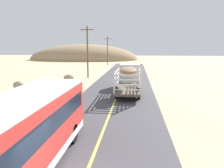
{
  "coord_description": "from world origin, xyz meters",
  "views": [
    {
      "loc": [
        1.94,
        -6.27,
        5.15
      ],
      "look_at": [
        0.0,
        11.31,
        2.1
      ],
      "focal_mm": 34.92,
      "sensor_mm": 36.0,
      "label": 1
    }
  ],
  "objects_px": {
    "power_pole_far": "(107,50)",
    "boulder_near_shoulder": "(19,85)",
    "livestock_truck": "(129,75)",
    "bus": "(21,135)",
    "power_pole_mid": "(88,50)",
    "boulder_far_horizon": "(69,78)"
  },
  "relations": [
    {
      "from": "bus",
      "to": "boulder_far_horizon",
      "type": "distance_m",
      "value": 25.12
    },
    {
      "from": "bus",
      "to": "power_pole_far",
      "type": "xyz_separation_m",
      "value": [
        -3.55,
        53.2,
        2.46
      ]
    },
    {
      "from": "livestock_truck",
      "to": "bus",
      "type": "relative_size",
      "value": 0.97
    },
    {
      "from": "power_pole_far",
      "to": "boulder_near_shoulder",
      "type": "height_order",
      "value": "power_pole_far"
    },
    {
      "from": "power_pole_far",
      "to": "boulder_far_horizon",
      "type": "distance_m",
      "value": 29.11
    },
    {
      "from": "livestock_truck",
      "to": "power_pole_far",
      "type": "height_order",
      "value": "power_pole_far"
    },
    {
      "from": "livestock_truck",
      "to": "power_pole_far",
      "type": "distance_m",
      "value": 35.79
    },
    {
      "from": "power_pole_mid",
      "to": "boulder_far_horizon",
      "type": "height_order",
      "value": "power_pole_mid"
    },
    {
      "from": "power_pole_mid",
      "to": "boulder_far_horizon",
      "type": "distance_m",
      "value": 5.81
    },
    {
      "from": "power_pole_far",
      "to": "boulder_far_horizon",
      "type": "xyz_separation_m",
      "value": [
        -2.2,
        -28.78,
        -3.74
      ]
    },
    {
      "from": "power_pole_mid",
      "to": "boulder_near_shoulder",
      "type": "distance_m",
      "value": 13.22
    },
    {
      "from": "livestock_truck",
      "to": "power_pole_far",
      "type": "xyz_separation_m",
      "value": [
        -7.2,
        34.98,
        2.42
      ]
    },
    {
      "from": "power_pole_far",
      "to": "boulder_near_shoulder",
      "type": "distance_m",
      "value": 36.97
    },
    {
      "from": "power_pole_far",
      "to": "boulder_near_shoulder",
      "type": "relative_size",
      "value": 5.82
    },
    {
      "from": "power_pole_mid",
      "to": "bus",
      "type": "bearing_deg",
      "value": -82.76
    },
    {
      "from": "boulder_near_shoulder",
      "to": "boulder_far_horizon",
      "type": "xyz_separation_m",
      "value": [
        3.87,
        7.5,
        -0.05
      ]
    },
    {
      "from": "power_pole_mid",
      "to": "livestock_truck",
      "type": "bearing_deg",
      "value": -53.51
    },
    {
      "from": "power_pole_mid",
      "to": "boulder_near_shoulder",
      "type": "relative_size",
      "value": 6.26
    },
    {
      "from": "power_pole_mid",
      "to": "boulder_far_horizon",
      "type": "xyz_separation_m",
      "value": [
        -2.2,
        -3.55,
        -4.05
      ]
    },
    {
      "from": "power_pole_mid",
      "to": "power_pole_far",
      "type": "relative_size",
      "value": 1.08
    },
    {
      "from": "bus",
      "to": "power_pole_mid",
      "type": "relative_size",
      "value": 1.18
    },
    {
      "from": "power_pole_mid",
      "to": "power_pole_far",
      "type": "bearing_deg",
      "value": 90.0
    }
  ]
}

